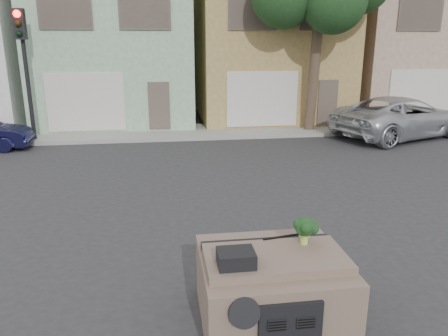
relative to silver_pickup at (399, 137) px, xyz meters
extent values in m
plane|color=#303033|center=(-8.46, -8.50, 0.00)|extent=(120.00, 120.00, 0.00)
cube|color=gray|center=(-8.46, 2.00, 0.07)|extent=(40.00, 3.00, 0.15)
cube|color=#95BD98|center=(-11.96, 6.00, 3.77)|extent=(7.20, 8.20, 7.55)
cube|color=tan|center=(-4.46, 6.00, 3.77)|extent=(7.20, 8.20, 7.55)
cube|color=tan|center=(3.04, 6.00, 3.77)|extent=(7.20, 8.20, 7.55)
imported|color=silver|center=(0.00, 0.00, 0.00)|extent=(6.72, 4.78, 1.70)
cube|color=black|center=(-14.96, 1.00, 2.55)|extent=(0.40, 0.40, 5.10)
cube|color=#1B3D1B|center=(-3.46, 1.30, 4.25)|extent=(4.40, 4.00, 8.50)
cube|color=#705C4E|center=(-8.46, -11.50, 0.56)|extent=(2.00, 1.80, 1.12)
cube|color=black|center=(-9.04, -11.85, 1.22)|extent=(0.48, 0.38, 0.20)
cube|color=black|center=(-8.18, -11.12, 1.13)|extent=(0.69, 0.15, 0.02)
cube|color=black|center=(-7.97, -11.37, 1.33)|extent=(0.47, 0.47, 0.42)
camera|label=1|loc=(-9.91, -16.82, 3.90)|focal=35.00mm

